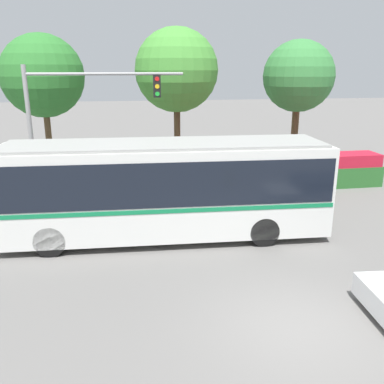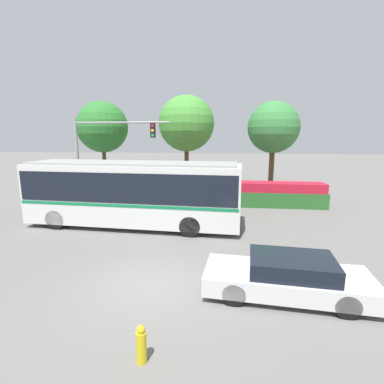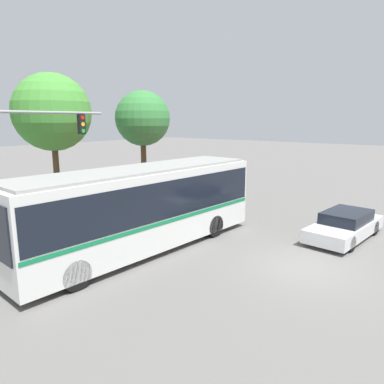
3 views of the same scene
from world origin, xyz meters
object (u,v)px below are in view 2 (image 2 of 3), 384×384
at_px(street_tree_left, 102,127).
at_px(street_tree_right, 273,128).
at_px(traffic_light_pole, 102,147).
at_px(city_bus, 133,190).
at_px(sedan_foreground, 288,277).
at_px(fire_hydrant, 141,345).
at_px(street_tree_centre, 186,124).

bearing_deg(street_tree_left, street_tree_right, 1.39).
height_order(traffic_light_pole, street_tree_right, street_tree_right).
distance_m(street_tree_left, street_tree_right, 13.42).
bearing_deg(street_tree_left, city_bus, -58.48).
xyz_separation_m(sedan_foreground, fire_hydrant, (-3.56, -3.00, -0.18)).
height_order(city_bus, street_tree_left, street_tree_left).
bearing_deg(traffic_light_pole, street_tree_right, 21.84).
height_order(street_tree_centre, street_tree_right, street_tree_centre).
bearing_deg(street_tree_centre, sedan_foreground, -71.34).
bearing_deg(fire_hydrant, traffic_light_pole, 116.19).
bearing_deg(street_tree_right, city_bus, -133.78).
xyz_separation_m(street_tree_centre, street_tree_right, (6.71, -0.33, -0.33)).
relative_size(city_bus, street_tree_left, 1.51).
relative_size(sedan_foreground, street_tree_left, 0.67).
distance_m(traffic_light_pole, street_tree_left, 4.88).
distance_m(city_bus, street_tree_left, 10.37).
xyz_separation_m(sedan_foreground, street_tree_left, (-11.76, 14.32, 4.76)).
xyz_separation_m(city_bus, street_tree_right, (8.30, 8.66, 3.37)).
relative_size(sedan_foreground, street_tree_centre, 0.63).
bearing_deg(traffic_light_pole, sedan_foreground, -45.12).
relative_size(street_tree_right, fire_hydrant, 8.45).
height_order(sedan_foreground, fire_hydrant, sedan_foreground).
distance_m(sedan_foreground, traffic_light_pole, 14.51).
height_order(street_tree_left, street_tree_centre, street_tree_centre).
distance_m(city_bus, sedan_foreground, 9.05).
bearing_deg(street_tree_centre, traffic_light_pole, -134.53).
bearing_deg(sedan_foreground, street_tree_left, -45.95).
bearing_deg(street_tree_left, traffic_light_pole, -67.28).
height_order(sedan_foreground, traffic_light_pole, traffic_light_pole).
distance_m(traffic_light_pole, fire_hydrant, 14.92).
bearing_deg(street_tree_right, traffic_light_pole, -158.16).
bearing_deg(street_tree_centre, street_tree_right, -2.79).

